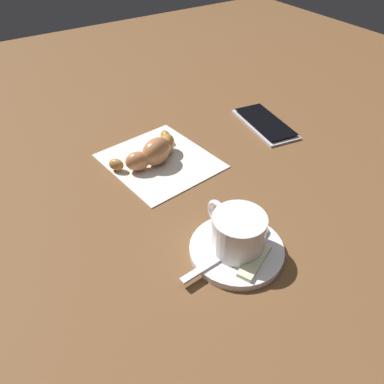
# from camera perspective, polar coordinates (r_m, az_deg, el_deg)

# --- Properties ---
(ground_plane) EXTENTS (1.80, 1.80, 0.00)m
(ground_plane) POSITION_cam_1_polar(r_m,az_deg,el_deg) (0.58, 1.00, -1.17)
(ground_plane) COLOR brown
(saucer) EXTENTS (0.12, 0.12, 0.01)m
(saucer) POSITION_cam_1_polar(r_m,az_deg,el_deg) (0.51, 6.60, -8.54)
(saucer) COLOR white
(saucer) RESTS_ON ground
(espresso_cup) EXTENTS (0.10, 0.07, 0.05)m
(espresso_cup) POSITION_cam_1_polar(r_m,az_deg,el_deg) (0.48, 6.74, -5.85)
(espresso_cup) COLOR white
(espresso_cup) RESTS_ON saucer
(teaspoon) EXTENTS (0.03, 0.14, 0.01)m
(teaspoon) POSITION_cam_1_polar(r_m,az_deg,el_deg) (0.50, 7.25, -7.69)
(teaspoon) COLOR silver
(teaspoon) RESTS_ON saucer
(sugar_packet) EXTENTS (0.04, 0.06, 0.01)m
(sugar_packet) POSITION_cam_1_polar(r_m,az_deg,el_deg) (0.49, 9.26, -10.05)
(sugar_packet) COLOR beige
(sugar_packet) RESTS_ON saucer
(napkin) EXTENTS (0.20, 0.18, 0.00)m
(napkin) POSITION_cam_1_polar(r_m,az_deg,el_deg) (0.66, -5.02, 4.60)
(napkin) COLOR silver
(napkin) RESTS_ON ground
(croissant) EXTENTS (0.09, 0.14, 0.05)m
(croissant) POSITION_cam_1_polar(r_m,az_deg,el_deg) (0.65, -5.72, 6.00)
(croissant) COLOR #B17C3B
(croissant) RESTS_ON napkin
(cell_phone) EXTENTS (0.16, 0.09, 0.01)m
(cell_phone) POSITION_cam_1_polar(r_m,az_deg,el_deg) (0.77, 10.77, 9.99)
(cell_phone) COLOR #BBB7BD
(cell_phone) RESTS_ON ground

